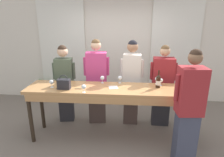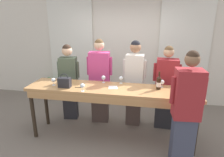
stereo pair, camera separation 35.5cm
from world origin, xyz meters
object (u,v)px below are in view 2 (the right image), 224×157
object	(u,v)px
wine_bottle	(159,83)
host_pouring	(185,113)
guest_olive_jacket	(69,81)
potted_plant	(50,87)
wine_glass_front_mid	(159,80)
guest_striped_shirt	(166,88)
wine_glass_center_left	(53,80)
wine_glass_front_left	(121,78)
handbag	(65,82)
guest_cream_sweater	(134,82)
wine_glass_front_right	(103,78)
tasting_bar	(111,94)
guest_pink_top	(100,81)
wine_glass_center_right	(162,82)
wine_glass_center_mid	(82,86)

from	to	relation	value
wine_bottle	host_pouring	world-z (taller)	host_pouring
guest_olive_jacket	potted_plant	world-z (taller)	guest_olive_jacket
wine_glass_front_mid	guest_striped_shirt	bearing A→B (deg)	63.60
wine_glass_front_mid	wine_glass_center_left	world-z (taller)	same
wine_bottle	wine_glass_front_left	xyz separation A→B (m)	(-0.68, 0.19, -0.02)
wine_glass_front_mid	potted_plant	bearing A→B (deg)	155.40
handbag	wine_glass_front_left	distance (m)	1.03
handbag	guest_cream_sweater	bearing A→B (deg)	31.53
handbag	host_pouring	size ratio (longest dim) A/B	0.14
host_pouring	wine_glass_front_mid	bearing A→B (deg)	111.97
wine_glass_front_right	guest_olive_jacket	distance (m)	0.95
tasting_bar	guest_pink_top	xyz separation A→B (m)	(-0.36, 0.62, 0.00)
guest_cream_sweater	guest_striped_shirt	xyz separation A→B (m)	(0.63, 0.00, -0.08)
potted_plant	wine_glass_center_left	bearing A→B (deg)	-58.81
guest_olive_jacket	wine_glass_center_right	bearing A→B (deg)	-12.07
wine_glass_front_right	guest_striped_shirt	bearing A→B (deg)	16.66
wine_glass_center_left	guest_striped_shirt	size ratio (longest dim) A/B	0.08
tasting_bar	handbag	size ratio (longest dim) A/B	12.00
wine_glass_center_right	guest_olive_jacket	distance (m)	1.99
tasting_bar	wine_glass_center_mid	xyz separation A→B (m)	(-0.44, -0.24, 0.20)
wine_bottle	guest_pink_top	size ratio (longest dim) A/B	0.18
tasting_bar	guest_cream_sweater	world-z (taller)	guest_cream_sweater
handbag	guest_pink_top	distance (m)	0.88
wine_glass_center_right	wine_glass_center_left	bearing A→B (deg)	-172.51
guest_striped_shirt	host_pouring	xyz separation A→B (m)	(0.19, -1.20, 0.07)
wine_glass_center_left	potted_plant	bearing A→B (deg)	121.19
wine_bottle	guest_striped_shirt	distance (m)	0.62
wine_glass_front_mid	wine_glass_center_right	size ratio (longest dim) A/B	1.00
wine_glass_front_right	handbag	bearing A→B (deg)	-149.29
handbag	wine_glass_center_right	xyz separation A→B (m)	(1.70, 0.31, 0.00)
guest_cream_sweater	wine_glass_front_mid	bearing A→B (deg)	-35.31
wine_bottle	wine_glass_front_left	world-z (taller)	wine_bottle
wine_glass_front_left	potted_plant	world-z (taller)	wine_glass_front_left
guest_cream_sweater	wine_glass_front_left	bearing A→B (deg)	-124.25
wine_bottle	wine_glass_front_right	world-z (taller)	wine_bottle
wine_glass_center_left	guest_olive_jacket	distance (m)	0.71
tasting_bar	wine_glass_center_left	xyz separation A→B (m)	(-1.06, -0.05, 0.20)
wine_glass_center_mid	wine_glass_center_right	bearing A→B (deg)	18.72
guest_striped_shirt	potted_plant	size ratio (longest dim) A/B	2.85
wine_glass_front_right	wine_glass_center_left	xyz separation A→B (m)	(-0.87, -0.31, 0.00)
wine_glass_front_right	guest_cream_sweater	world-z (taller)	guest_cream_sweater
wine_glass_front_mid	guest_pink_top	size ratio (longest dim) A/B	0.08
wine_bottle	wine_glass_center_left	bearing A→B (deg)	-175.68
wine_glass_center_left	guest_cream_sweater	bearing A→B (deg)	25.12
tasting_bar	handbag	distance (m)	0.85
wine_bottle	guest_striped_shirt	world-z (taller)	guest_striped_shirt
handbag	wine_glass_front_right	distance (m)	0.73
handbag	guest_olive_jacket	bearing A→B (deg)	107.36
wine_glass_center_left	potted_plant	xyz separation A→B (m)	(-1.01, 1.67, -0.80)
tasting_bar	wine_glass_front_mid	distance (m)	0.90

